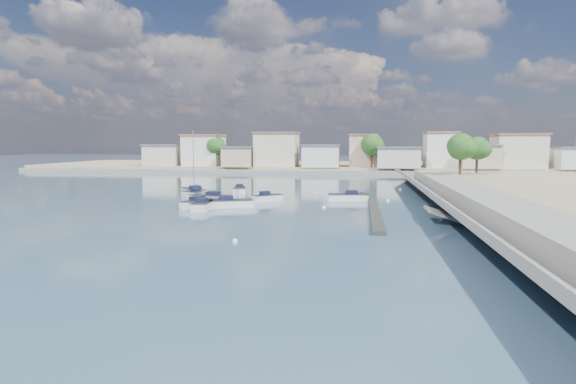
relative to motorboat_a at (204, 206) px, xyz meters
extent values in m
plane|color=#2E4D5D|center=(11.10, 30.71, -0.38)|extent=(400.00, 400.00, 0.00)
cube|color=slate|center=(29.60, 3.71, 0.52)|extent=(5.00, 90.00, 1.80)
cube|color=slate|center=(25.25, 3.71, 0.52)|extent=(4.17, 90.00, 2.86)
cube|color=slate|center=(25.10, -5.29, 0.02)|extent=(5.31, 3.50, 1.94)
cube|color=black|center=(18.10, 0.71, -0.20)|extent=(1.00, 26.00, 0.35)
cube|color=black|center=(17.60, 14.71, -0.23)|extent=(2.00, 8.05, 0.30)
cube|color=gray|center=(11.10, 82.71, 0.32)|extent=(160.00, 40.00, 1.40)
cube|color=slate|center=(11.10, 61.71, 0.02)|extent=(160.00, 2.50, 0.80)
cube|color=beige|center=(-32.90, 66.71, 3.52)|extent=(8.00, 8.00, 5.00)
cube|color=#595960|center=(-32.90, 66.71, 6.20)|extent=(8.48, 8.48, 0.35)
cube|color=silver|center=(-22.90, 68.71, 4.77)|extent=(9.00, 9.00, 7.50)
cube|color=#99513D|center=(-22.90, 68.71, 8.70)|extent=(9.54, 9.54, 0.35)
cube|color=tan|center=(-12.90, 65.71, 3.27)|extent=(7.00, 8.00, 4.50)
cube|color=#595960|center=(-12.90, 65.71, 5.70)|extent=(7.42, 8.48, 0.35)
cube|color=beige|center=(-3.90, 67.71, 5.02)|extent=(10.00, 9.00, 8.00)
cube|color=#99513D|center=(-3.90, 67.71, 9.20)|extent=(10.60, 9.54, 0.35)
cube|color=silver|center=(7.10, 66.71, 3.52)|extent=(8.50, 8.50, 5.00)
cube|color=#595960|center=(7.10, 66.71, 6.20)|extent=(9.01, 9.01, 0.35)
cube|color=tan|center=(17.10, 69.71, 4.77)|extent=(6.50, 7.50, 7.50)
cube|color=#99513D|center=(17.10, 69.71, 8.70)|extent=(6.89, 7.95, 0.35)
cube|color=beige|center=(25.10, 65.71, 3.27)|extent=(9.50, 9.00, 4.50)
cube|color=#595960|center=(25.10, 65.71, 5.70)|extent=(10.07, 9.54, 0.35)
cube|color=silver|center=(35.10, 68.71, 5.02)|extent=(7.00, 8.00, 8.00)
cube|color=#99513D|center=(35.10, 68.71, 9.20)|extent=(7.42, 8.48, 0.35)
cube|color=tan|center=(43.10, 66.71, 3.52)|extent=(8.00, 9.00, 5.00)
cube|color=#595960|center=(43.10, 66.71, 6.20)|extent=(8.48, 9.54, 0.35)
cube|color=beige|center=(52.10, 67.71, 4.77)|extent=(10.50, 8.50, 7.50)
cube|color=#99513D|center=(52.10, 67.71, 8.70)|extent=(11.13, 9.01, 0.35)
cube|color=silver|center=(63.10, 65.71, 3.27)|extent=(7.50, 7.50, 4.50)
cube|color=#595960|center=(63.10, 65.71, 5.70)|extent=(7.95, 7.95, 0.35)
cylinder|color=#38281E|center=(-18.90, 65.71, 2.71)|extent=(0.44, 0.44, 3.38)
sphere|color=#1E4918|center=(-18.90, 65.71, 6.05)|extent=(4.80, 4.80, 4.80)
sphere|color=#1E4918|center=(-18.00, 65.11, 5.82)|extent=(3.60, 3.60, 3.60)
sphere|color=#1E4918|center=(-19.65, 66.16, 6.20)|extent=(3.30, 3.30, 3.30)
cylinder|color=#38281E|center=(-0.90, 68.71, 2.48)|extent=(0.44, 0.44, 2.93)
sphere|color=#1E4918|center=(-0.90, 68.71, 5.38)|extent=(4.16, 4.16, 4.16)
sphere|color=#1E4918|center=(-0.12, 68.19, 5.18)|extent=(3.12, 3.12, 3.12)
sphere|color=#1E4918|center=(-1.55, 69.10, 5.51)|extent=(2.86, 2.86, 2.86)
cylinder|color=#38281E|center=(19.10, 64.71, 2.82)|extent=(0.44, 0.44, 3.60)
sphere|color=#1E4918|center=(19.10, 64.71, 6.38)|extent=(5.12, 5.12, 5.12)
sphere|color=#1E4918|center=(20.06, 64.07, 6.14)|extent=(3.84, 3.84, 3.84)
sphere|color=#1E4918|center=(18.30, 65.19, 6.54)|extent=(3.52, 3.52, 3.52)
cylinder|color=#38281E|center=(35.10, 67.71, 2.60)|extent=(0.44, 0.44, 3.15)
sphere|color=#1E4918|center=(35.10, 67.71, 5.71)|extent=(4.48, 4.48, 4.48)
sphere|color=#1E4918|center=(35.94, 67.15, 5.50)|extent=(3.36, 3.36, 3.36)
sphere|color=#1E4918|center=(34.40, 68.13, 5.85)|extent=(3.08, 3.08, 3.08)
cylinder|color=#38281E|center=(51.10, 66.71, 2.37)|extent=(0.44, 0.44, 2.70)
sphere|color=#1E4918|center=(51.10, 66.71, 5.04)|extent=(3.84, 3.84, 3.84)
sphere|color=#1E4918|center=(51.82, 66.23, 4.86)|extent=(2.88, 2.88, 2.88)
sphere|color=#1E4918|center=(50.50, 67.07, 5.16)|extent=(2.64, 2.64, 2.64)
cylinder|color=#38281E|center=(33.10, 34.71, 3.00)|extent=(0.44, 0.44, 3.15)
sphere|color=#1E4918|center=(33.10, 34.71, 6.11)|extent=(4.48, 4.48, 4.48)
sphere|color=#1E4918|center=(33.94, 34.15, 5.90)|extent=(3.36, 3.36, 3.36)
sphere|color=#1E4918|center=(32.40, 35.13, 6.25)|extent=(3.08, 3.08, 3.08)
cylinder|color=#38281E|center=(37.10, 40.71, 2.88)|extent=(0.44, 0.44, 2.93)
sphere|color=#1E4918|center=(37.10, 40.71, 5.78)|extent=(4.16, 4.16, 4.16)
sphere|color=#1E4918|center=(37.88, 40.19, 5.58)|extent=(3.12, 3.12, 3.12)
sphere|color=#1E4918|center=(36.45, 41.10, 5.91)|extent=(2.86, 2.86, 2.86)
cube|color=silver|center=(0.01, -0.23, -0.08)|extent=(1.89, 4.25, 1.00)
cube|color=silver|center=(-0.10, 1.55, -0.08)|extent=(1.62, 1.62, 1.00)
cube|color=#262628|center=(0.01, -0.23, 0.42)|extent=(1.92, 4.25, 0.08)
cube|color=black|center=(0.04, -0.64, 0.66)|extent=(1.09, 1.31, 0.48)
cube|color=silver|center=(5.45, 7.86, -0.08)|extent=(3.72, 3.47, 1.00)
cube|color=silver|center=(6.63, 8.86, -0.08)|extent=(1.12, 1.12, 1.00)
cube|color=#262628|center=(5.45, 7.86, 0.42)|extent=(3.74, 3.49, 0.08)
cube|color=black|center=(5.17, 7.62, 0.66)|extent=(1.42, 1.40, 0.48)
cube|color=silver|center=(-1.43, 6.60, -0.08)|extent=(5.18, 3.05, 1.00)
cube|color=silver|center=(-3.46, 7.15, -0.08)|extent=(1.79, 1.79, 1.00)
cube|color=#262628|center=(-1.43, 6.60, 0.42)|extent=(5.19, 3.09, 0.08)
cube|color=black|center=(-0.96, 6.48, 0.66)|extent=(1.71, 1.49, 0.48)
cube|color=silver|center=(15.10, 10.29, -0.08)|extent=(5.08, 2.55, 1.00)
cube|color=silver|center=(13.04, 10.04, -0.08)|extent=(1.98, 1.98, 1.00)
cube|color=#262628|center=(15.10, 10.29, 0.42)|extent=(5.08, 2.59, 0.08)
cube|color=black|center=(15.59, 10.34, 0.66)|extent=(1.60, 1.40, 0.48)
cube|color=silver|center=(-0.89, 1.51, -0.08)|extent=(3.38, 5.18, 1.00)
cube|color=silver|center=(-0.21, 3.46, -0.08)|extent=(1.80, 1.80, 1.00)
cube|color=#262628|center=(-0.89, 1.51, 0.42)|extent=(3.42, 5.19, 0.08)
cube|color=black|center=(-1.05, 1.05, 0.66)|extent=(1.59, 1.75, 0.48)
cube|color=silver|center=(-4.78, 10.38, -0.08)|extent=(3.78, 3.28, 1.00)
cube|color=silver|center=(-6.04, 11.29, -0.08)|extent=(1.18, 1.18, 1.00)
cube|color=#262628|center=(-4.78, 10.38, 0.42)|extent=(3.80, 3.31, 0.08)
cube|color=black|center=(-4.48, 10.17, 0.66)|extent=(1.40, 1.36, 0.48)
cube|color=silver|center=(-0.28, 16.63, -0.08)|extent=(2.47, 4.48, 1.00)
cube|color=silver|center=(0.11, 14.84, -0.08)|extent=(1.56, 1.56, 1.00)
cube|color=#262628|center=(-0.28, 16.63, 0.42)|extent=(2.50, 4.49, 0.08)
cube|color=black|center=(-0.37, 17.05, 0.66)|extent=(1.24, 1.45, 0.48)
cube|color=silver|center=(2.41, 2.12, -0.08)|extent=(5.20, 3.67, 1.00)
cube|color=silver|center=(4.32, 2.95, -0.08)|extent=(1.74, 1.74, 1.00)
cube|color=#262628|center=(2.41, 2.12, 0.42)|extent=(5.22, 3.70, 0.08)
cube|color=black|center=(1.96, 1.93, 0.66)|extent=(1.80, 1.66, 0.48)
cube|color=silver|center=(-6.07, 14.03, -0.08)|extent=(5.13, 5.99, 1.00)
cube|color=silver|center=(-7.62, 16.14, -0.08)|extent=(1.60, 1.60, 1.00)
cube|color=#262628|center=(-6.07, 14.03, 0.42)|extent=(5.17, 6.01, 0.08)
cube|color=black|center=(-5.71, 13.55, 0.66)|extent=(2.05, 2.17, 0.48)
cylinder|color=silver|center=(-6.07, 14.03, 4.42)|extent=(0.12, 0.12, 8.00)
cylinder|color=silver|center=(-5.36, 13.06, 1.12)|extent=(1.48, 1.98, 0.08)
sphere|color=white|center=(24.10, -3.87, -0.33)|extent=(0.40, 0.40, 0.40)
sphere|color=white|center=(12.70, 2.76, -0.33)|extent=(0.40, 0.40, 0.40)
sphere|color=white|center=(7.80, -16.21, -0.33)|extent=(0.40, 0.40, 0.40)
sphere|color=white|center=(19.99, 10.42, -0.33)|extent=(0.40, 0.40, 0.40)
sphere|color=white|center=(10.24, 19.15, -0.33)|extent=(0.40, 0.40, 0.40)
sphere|color=white|center=(22.63, 25.28, -0.33)|extent=(0.40, 0.40, 0.40)
camera|label=1|loc=(16.67, -49.23, 6.71)|focal=30.00mm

